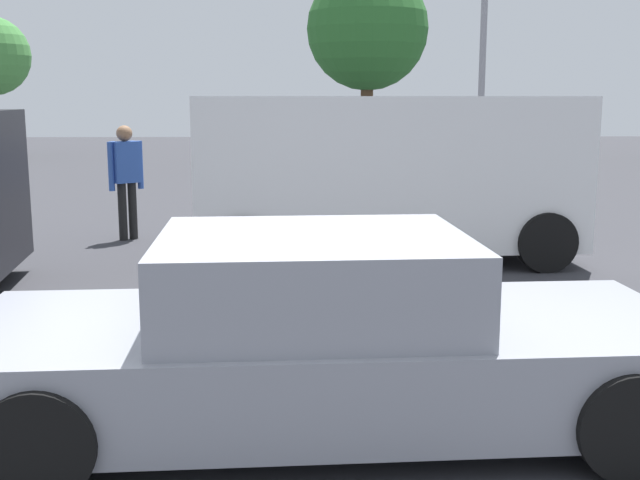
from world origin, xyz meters
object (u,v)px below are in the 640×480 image
object	(u,v)px
van_white	(386,173)
sedan_foreground	(324,340)
pedestrian	(126,172)
dog	(485,302)

from	to	relation	value
van_white	sedan_foreground	bearing A→B (deg)	-103.28
sedan_foreground	pedestrian	xyz separation A→B (m)	(-2.80, 7.11, 0.46)
dog	van_white	world-z (taller)	van_white
dog	sedan_foreground	bearing A→B (deg)	-8.09
sedan_foreground	van_white	size ratio (longest dim) A/B	0.94
sedan_foreground	pedestrian	size ratio (longest dim) A/B	2.72
dog	van_white	bearing A→B (deg)	-142.20
sedan_foreground	dog	distance (m)	2.75
sedan_foreground	pedestrian	world-z (taller)	pedestrian
sedan_foreground	dog	world-z (taller)	sedan_foreground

